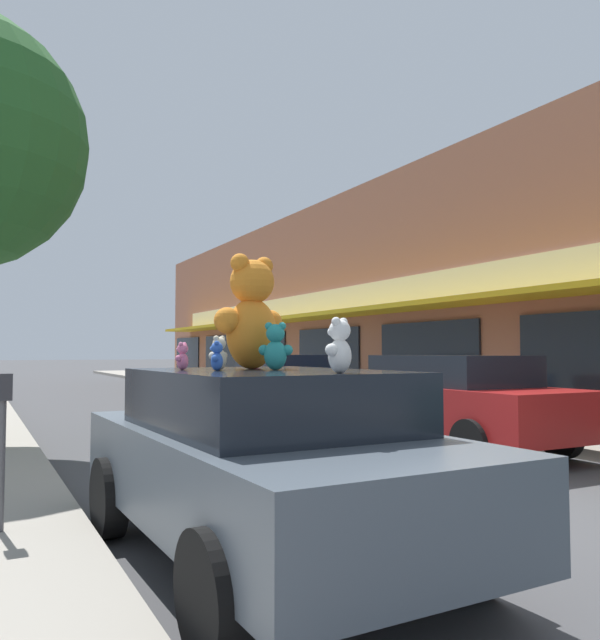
{
  "coord_description": "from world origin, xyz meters",
  "views": [
    {
      "loc": [
        -4.52,
        -4.94,
        1.61
      ],
      "look_at": [
        -0.8,
        2.18,
        2.03
      ],
      "focal_mm": 35.0,
      "sensor_mm": 36.0,
      "label": 1
    }
  ],
  "objects": [
    {
      "name": "ground_plane",
      "position": [
        0.0,
        0.0,
        0.0
      ],
      "size": [
        260.0,
        260.0,
        0.0
      ],
      "primitive_type": "plane",
      "color": "#424244"
    },
    {
      "name": "storefront_row",
      "position": [
        11.24,
        12.98,
        3.38
      ],
      "size": [
        12.09,
        35.8,
        6.77
      ],
      "color": "#9E6047",
      "rests_on": "ground_plane"
    },
    {
      "name": "plush_art_car",
      "position": [
        -2.5,
        -0.51,
        0.8
      ],
      "size": [
        2.11,
        4.06,
        1.47
      ],
      "rotation": [
        0.0,
        0.0,
        0.03
      ],
      "color": "#4C5660",
      "rests_on": "ground_plane"
    },
    {
      "name": "teddy_bear_giant",
      "position": [
        -2.47,
        -0.15,
        1.93
      ],
      "size": [
        0.72,
        0.51,
        0.95
      ],
      "rotation": [
        0.0,
        0.0,
        3.46
      ],
      "color": "orange",
      "rests_on": "plush_art_car"
    },
    {
      "name": "teddy_bear_teal",
      "position": [
        -2.43,
        -0.53,
        1.65
      ],
      "size": [
        0.27,
        0.24,
        0.38
      ],
      "rotation": [
        0.0,
        0.0,
        2.53
      ],
      "color": "teal",
      "rests_on": "plush_art_car"
    },
    {
      "name": "teddy_bear_cream",
      "position": [
        -2.83,
        -0.34,
        1.6
      ],
      "size": [
        0.2,
        0.16,
        0.27
      ],
      "rotation": [
        0.0,
        0.0,
        3.68
      ],
      "color": "beige",
      "rests_on": "plush_art_car"
    },
    {
      "name": "teddy_bear_white",
      "position": [
        -2.36,
        -1.38,
        1.65
      ],
      "size": [
        0.27,
        0.23,
        0.37
      ],
      "rotation": [
        0.0,
        0.0,
        3.7
      ],
      "color": "white",
      "rests_on": "plush_art_car"
    },
    {
      "name": "teddy_bear_red",
      "position": [
        -2.27,
        0.23,
        1.61
      ],
      "size": [
        0.16,
        0.21,
        0.28
      ],
      "rotation": [
        0.0,
        0.0,
        2.03
      ],
      "color": "red",
      "rests_on": "plush_art_car"
    },
    {
      "name": "teddy_bear_blue",
      "position": [
        -2.89,
        -0.47,
        1.58
      ],
      "size": [
        0.13,
        0.17,
        0.23
      ],
      "rotation": [
        0.0,
        0.0,
        4.27
      ],
      "color": "blue",
      "rests_on": "plush_art_car"
    },
    {
      "name": "teddy_bear_pink",
      "position": [
        -3.06,
        -0.16,
        1.58
      ],
      "size": [
        0.15,
        0.15,
        0.22
      ],
      "rotation": [
        0.0,
        0.0,
        3.95
      ],
      "color": "pink",
      "rests_on": "plush_art_car"
    },
    {
      "name": "parked_car_far_center",
      "position": [
        2.48,
        3.06,
        0.83
      ],
      "size": [
        2.0,
        4.56,
        1.56
      ],
      "color": "maroon",
      "rests_on": "ground_plane"
    },
    {
      "name": "parked_car_far_right",
      "position": [
        2.48,
        9.49,
        0.82
      ],
      "size": [
        2.14,
        4.1,
        1.54
      ],
      "color": "#1E4793",
      "rests_on": "ground_plane"
    },
    {
      "name": "parking_meter",
      "position": [
        -4.3,
        0.71,
        0.98
      ],
      "size": [
        0.14,
        0.1,
        1.27
      ],
      "color": "#4C4C51",
      "rests_on": "sidewalk_near"
    }
  ]
}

